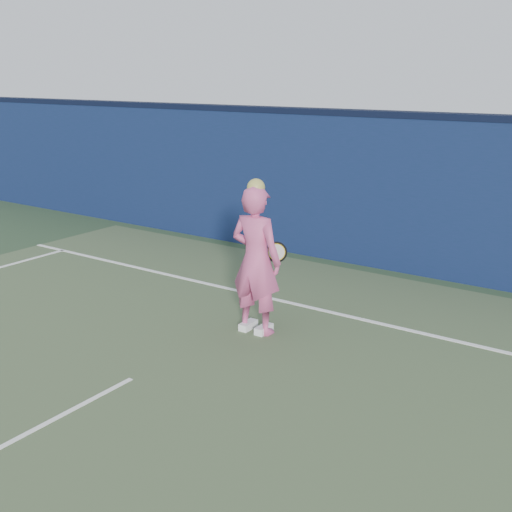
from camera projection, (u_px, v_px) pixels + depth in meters
The scene contains 6 objects.
ground at pixel (56, 419), 6.13m from camera, with size 80.00×80.00×0.00m, color #2E442A.
backstop_wall at pixel (360, 191), 10.93m from camera, with size 24.00×0.40×2.50m, color #0D1C3B.
wall_cap at pixel (363, 113), 10.57m from camera, with size 24.00×0.42×0.10m, color black.
player at pixel (256, 260), 7.96m from camera, with size 0.70×0.47×1.97m.
racket at pixel (275, 252), 8.34m from camera, with size 0.52×0.17×0.28m.
court_lines at pixel (26, 434), 5.87m from camera, with size 11.00×12.04×0.01m.
Camera 1 is at (4.68, -3.41, 3.20)m, focal length 45.00 mm.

